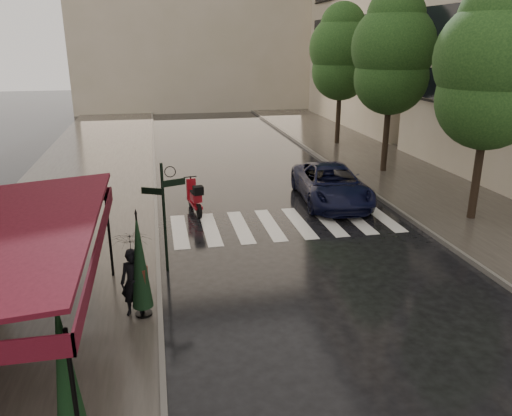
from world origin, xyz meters
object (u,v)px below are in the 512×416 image
object	(u,v)px
pedestrian_with_umbrella	(131,250)
parasol_front	(65,368)
parked_car	(331,184)
scooter	(195,198)
parasol_back	(140,261)

from	to	relation	value
pedestrian_with_umbrella	parasol_front	bearing A→B (deg)	-89.44
parked_car	scooter	bearing A→B (deg)	-172.32
pedestrian_with_umbrella	parked_car	distance (m)	10.63
parked_car	parasol_back	size ratio (longest dim) A/B	2.06
parked_car	parasol_back	xyz separation A→B (m)	(-7.24, -7.62, 0.76)
pedestrian_with_umbrella	parasol_back	size ratio (longest dim) A/B	0.96
scooter	parked_car	size ratio (longest dim) A/B	0.36
pedestrian_with_umbrella	parasol_front	world-z (taller)	parasol_front
parasol_front	parasol_back	distance (m)	3.93
parked_car	parasol_back	bearing A→B (deg)	-128.81
parked_car	parasol_front	distance (m)	14.11
pedestrian_with_umbrella	parked_car	xyz separation A→B (m)	(7.42, 7.55, -1.01)
scooter	parasol_back	distance (m)	7.61
parasol_back	scooter	bearing A→B (deg)	76.09
pedestrian_with_umbrella	parasol_back	distance (m)	0.31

